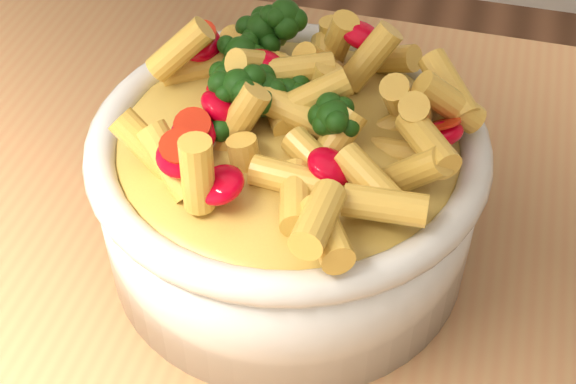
# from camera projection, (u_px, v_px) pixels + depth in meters

# --- Properties ---
(serving_bowl) EXTENTS (0.27, 0.27, 0.12)m
(serving_bowl) POSITION_uv_depth(u_px,v_px,m) (288.00, 191.00, 0.57)
(serving_bowl) COLOR silver
(serving_bowl) RESTS_ON table
(pasta_salad) EXTENTS (0.22, 0.22, 0.05)m
(pasta_salad) POSITION_uv_depth(u_px,v_px,m) (288.00, 111.00, 0.52)
(pasta_salad) COLOR #F7CD4E
(pasta_salad) RESTS_ON serving_bowl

